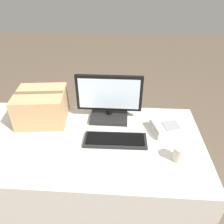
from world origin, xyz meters
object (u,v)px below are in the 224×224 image
(desk_phone, at_px, (165,128))
(spoon, at_px, (76,173))
(keyboard, at_px, (115,140))
(paper_cup_right, at_px, (180,154))
(cardboard_box, at_px, (42,106))
(monitor, at_px, (109,101))

(desk_phone, height_order, spoon, desk_phone)
(spoon, bearing_deg, keyboard, -130.66)
(desk_phone, relative_size, paper_cup_right, 2.38)
(desk_phone, distance_m, cardboard_box, 0.97)
(desk_phone, distance_m, spoon, 0.74)
(keyboard, distance_m, cardboard_box, 0.65)
(paper_cup_right, bearing_deg, spoon, -166.24)
(desk_phone, bearing_deg, spoon, -159.46)
(spoon, relative_size, cardboard_box, 0.38)
(paper_cup_right, height_order, cardboard_box, cardboard_box)
(cardboard_box, bearing_deg, paper_cup_right, -21.20)
(monitor, distance_m, cardboard_box, 0.53)
(desk_phone, xyz_separation_m, paper_cup_right, (0.05, -0.29, 0.03))
(desk_phone, relative_size, spoon, 1.62)
(monitor, xyz_separation_m, paper_cup_right, (0.48, -0.45, -0.10))
(monitor, relative_size, cardboard_box, 1.25)
(monitor, bearing_deg, spoon, -104.33)
(desk_phone, bearing_deg, cardboard_box, 157.39)
(keyboard, height_order, desk_phone, desk_phone)
(keyboard, distance_m, paper_cup_right, 0.44)
(keyboard, bearing_deg, spoon, -126.83)
(spoon, distance_m, cardboard_box, 0.67)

